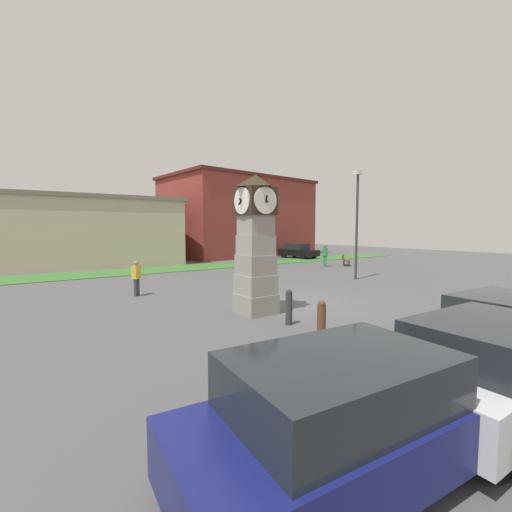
% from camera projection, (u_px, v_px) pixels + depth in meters
% --- Properties ---
extents(ground_plane, '(78.84, 78.84, 0.00)m').
position_uv_depth(ground_plane, '(305.00, 304.00, 13.50)').
color(ground_plane, '#4C4C4F').
extents(clock_tower, '(1.45, 1.39, 4.81)m').
position_uv_depth(clock_tower, '(256.00, 246.00, 11.85)').
color(clock_tower, gray).
rests_on(clock_tower, ground_plane).
extents(bollard_near_tower, '(0.21, 0.21, 1.11)m').
position_uv_depth(bollard_near_tower, '(289.00, 307.00, 10.56)').
color(bollard_near_tower, '#333338').
rests_on(bollard_near_tower, ground_plane).
extents(bollard_mid_row, '(0.25, 0.25, 0.99)m').
position_uv_depth(bollard_mid_row, '(321.00, 317.00, 9.51)').
color(bollard_mid_row, brown).
rests_on(bollard_mid_row, ground_plane).
extents(car_navy_sedan, '(4.69, 2.22, 1.56)m').
position_uv_depth(car_navy_sedan, '(354.00, 415.00, 4.00)').
color(car_navy_sedan, navy).
rests_on(car_navy_sedan, ground_plane).
extents(car_near_tower, '(4.43, 2.04, 1.56)m').
position_uv_depth(car_near_tower, '(494.00, 365.00, 5.44)').
color(car_near_tower, silver).
rests_on(car_near_tower, ground_plane).
extents(car_by_building, '(4.14, 2.07, 1.50)m').
position_uv_depth(car_by_building, '(508.00, 327.00, 7.69)').
color(car_by_building, gold).
rests_on(car_by_building, ground_plane).
extents(car_end_of_row, '(2.32, 4.20, 1.50)m').
position_uv_depth(car_end_of_row, '(298.00, 251.00, 34.71)').
color(car_end_of_row, black).
rests_on(car_end_of_row, ground_plane).
extents(bench, '(1.52, 1.49, 0.90)m').
position_uv_depth(bench, '(345.00, 259.00, 27.74)').
color(bench, brown).
rests_on(bench, ground_plane).
extents(pedestrian_near_bench, '(0.31, 0.44, 1.77)m').
position_uv_depth(pedestrian_near_bench, '(325.00, 254.00, 26.74)').
color(pedestrian_near_bench, '#338C4C').
rests_on(pedestrian_near_bench, ground_plane).
extents(pedestrian_crossing_lot, '(0.46, 0.44, 1.56)m').
position_uv_depth(pedestrian_crossing_lot, '(136.00, 276.00, 15.07)').
color(pedestrian_crossing_lot, '#3F3F47').
rests_on(pedestrian_crossing_lot, ground_plane).
extents(street_lamp_far_side, '(0.50, 0.24, 6.33)m').
position_uv_depth(street_lamp_far_side, '(357.00, 217.00, 19.89)').
color(street_lamp_far_side, '#333338').
rests_on(street_lamp_far_side, ground_plane).
extents(warehouse_blue_far, '(18.24, 10.74, 5.51)m').
position_uv_depth(warehouse_blue_far, '(65.00, 231.00, 27.71)').
color(warehouse_blue_far, '#B7A88E').
rests_on(warehouse_blue_far, ground_plane).
extents(storefront_low_left, '(16.72, 11.51, 8.55)m').
position_uv_depth(storefront_low_left, '(238.00, 217.00, 39.01)').
color(storefront_low_left, maroon).
rests_on(storefront_low_left, ground_plane).
extents(grass_verge_far, '(47.30, 4.12, 0.04)m').
position_uv_depth(grass_verge_far, '(182.00, 268.00, 25.86)').
color(grass_verge_far, '#386B2D').
rests_on(grass_verge_far, ground_plane).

